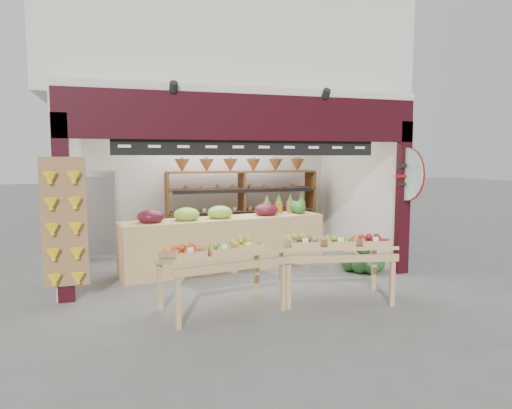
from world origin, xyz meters
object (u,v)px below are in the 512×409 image
object	(u,v)px
cardboard_stack	(164,256)
watermelon_pile	(362,260)
mid_counter	(225,241)
display_table_right	(335,246)
display_table_left	(213,254)
back_shelving	(242,193)
refrigerator	(100,214)

from	to	relation	value
cardboard_stack	watermelon_pile	distance (m)	3.59
mid_counter	watermelon_pile	distance (m)	2.51
display_table_right	display_table_left	bearing A→B (deg)	-179.59
watermelon_pile	display_table_left	bearing A→B (deg)	-156.00
back_shelving	display_table_left	xyz separation A→B (m)	(-1.43, -3.78, -0.48)
display_table_left	display_table_right	bearing A→B (deg)	0.41
refrigerator	watermelon_pile	distance (m)	5.27
back_shelving	display_table_right	distance (m)	3.81
cardboard_stack	mid_counter	size ratio (longest dim) A/B	0.26
display_table_right	watermelon_pile	world-z (taller)	display_table_right
refrigerator	cardboard_stack	world-z (taller)	refrigerator
watermelon_pile	refrigerator	bearing A→B (deg)	150.38
display_table_left	watermelon_pile	xyz separation A→B (m)	(3.01, 1.34, -0.58)
display_table_right	back_shelving	bearing A→B (deg)	95.27
display_table_left	watermelon_pile	size ratio (longest dim) A/B	2.25
cardboard_stack	display_table_right	bearing A→B (deg)	-48.44
watermelon_pile	back_shelving	bearing A→B (deg)	122.93
display_table_right	watermelon_pile	bearing A→B (deg)	47.09
cardboard_stack	display_table_left	xyz separation A→B (m)	(0.40, -2.47, 0.52)
mid_counter	display_table_right	xyz separation A→B (m)	(1.10, -2.21, 0.27)
display_table_right	cardboard_stack	bearing A→B (deg)	131.56
back_shelving	watermelon_pile	world-z (taller)	back_shelving
cardboard_stack	display_table_left	world-z (taller)	display_table_left
refrigerator	cardboard_stack	bearing A→B (deg)	-48.18
back_shelving	display_table_right	size ratio (longest dim) A/B	1.92
mid_counter	display_table_left	distance (m)	2.34
display_table_left	back_shelving	bearing A→B (deg)	69.31
mid_counter	display_table_right	world-z (taller)	mid_counter
mid_counter	display_table_left	bearing A→B (deg)	-106.90
back_shelving	refrigerator	xyz separation A→B (m)	(-2.96, 0.14, -0.37)
display_table_left	display_table_right	size ratio (longest dim) A/B	1.00
cardboard_stack	mid_counter	xyz separation A→B (m)	(1.08, -0.24, 0.25)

